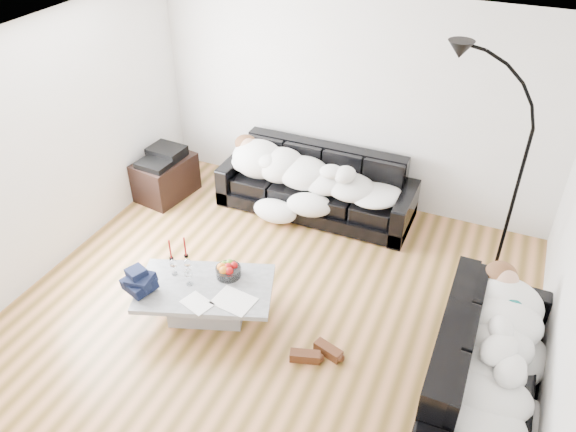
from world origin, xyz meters
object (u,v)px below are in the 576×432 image
at_px(sofa_back, 316,184).
at_px(sleeper_right, 494,347).
at_px(shoes, 316,353).
at_px(fruit_bowl, 228,269).
at_px(coffee_table, 207,301).
at_px(wine_glass_a, 188,267).
at_px(sleeper_back, 315,170).
at_px(wine_glass_c, 189,277).
at_px(candle_right, 185,247).
at_px(sofa_right, 488,366).
at_px(candle_left, 170,250).
at_px(wine_glass_b, 174,267).
at_px(floor_lamp, 515,194).
at_px(av_cabinet, 166,177).
at_px(stereo, 162,155).

relative_size(sofa_back, sleeper_right, 1.41).
bearing_deg(shoes, fruit_bowl, 157.99).
bearing_deg(coffee_table, wine_glass_a, 158.67).
bearing_deg(sleeper_back, wine_glass_c, -102.29).
distance_m(sleeper_right, candle_right, 3.05).
bearing_deg(sleeper_back, candle_right, -111.89).
distance_m(sofa_right, shoes, 1.49).
relative_size(sofa_back, fruit_bowl, 9.57).
height_order(wine_glass_a, candle_left, candle_left).
height_order(fruit_bowl, candle_left, candle_left).
xyz_separation_m(wine_glass_b, floor_lamp, (2.91, 1.66, 0.63)).
bearing_deg(floor_lamp, candle_right, -154.28).
bearing_deg(wine_glass_c, fruit_bowl, 42.98).
height_order(coffee_table, candle_right, candle_right).
relative_size(wine_glass_b, candle_right, 0.73).
bearing_deg(coffee_table, candle_right, 142.39).
xyz_separation_m(sleeper_right, shoes, (-1.44, -0.14, -0.58)).
bearing_deg(av_cabinet, candle_left, -45.12).
height_order(sleeper_back, floor_lamp, floor_lamp).
bearing_deg(floor_lamp, shoes, -126.60).
distance_m(candle_left, candle_right, 0.15).
relative_size(sleeper_right, wine_glass_c, 9.22).
bearing_deg(wine_glass_b, fruit_bowl, 21.56).
xyz_separation_m(fruit_bowl, floor_lamp, (2.41, 1.46, 0.64)).
height_order(sofa_right, stereo, sofa_right).
bearing_deg(fruit_bowl, stereo, 139.53).
bearing_deg(wine_glass_a, fruit_bowl, 20.51).
xyz_separation_m(sofa_back, wine_glass_a, (-0.55, -2.06, 0.07)).
bearing_deg(fruit_bowl, wine_glass_c, -137.02).
bearing_deg(sleeper_back, floor_lamp, -10.57).
relative_size(sleeper_back, candle_right, 8.38).
distance_m(fruit_bowl, wine_glass_c, 0.39).
distance_m(sofa_right, wine_glass_c, 2.79).
bearing_deg(sofa_back, sleeper_right, -42.15).
bearing_deg(candle_right, floor_lamp, 25.05).
relative_size(wine_glass_a, stereo, 0.42).
bearing_deg(sofa_back, wine_glass_b, -107.77).
height_order(sofa_back, floor_lamp, floor_lamp).
bearing_deg(av_cabinet, wine_glass_c, -41.31).
xyz_separation_m(fruit_bowl, wine_glass_b, (-0.50, -0.20, 0.01)).
bearing_deg(candle_right, candle_left, -139.00).
height_order(candle_left, candle_right, candle_left).
xyz_separation_m(sleeper_right, coffee_table, (-2.63, -0.06, -0.44)).
height_order(wine_glass_c, stereo, stereo).
bearing_deg(candle_left, av_cabinet, 125.95).
bearing_deg(sofa_right, sleeper_back, 48.54).
bearing_deg(sofa_right, coffee_table, 91.31).
bearing_deg(candle_left, wine_glass_b, -49.32).
relative_size(sofa_back, shoes, 5.11).
height_order(coffee_table, shoes, coffee_table).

